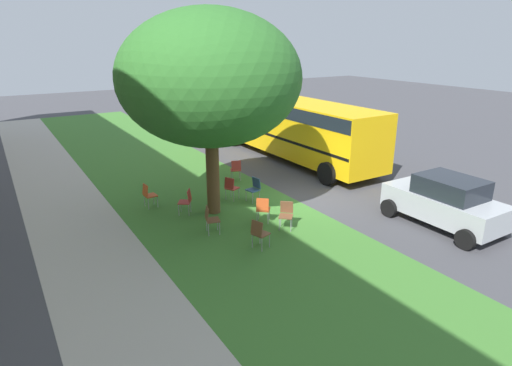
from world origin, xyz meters
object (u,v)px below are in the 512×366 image
chair_2 (186,200)px  chair_5 (236,168)px  chair_6 (254,187)px  chair_8 (259,232)px  chair_7 (231,187)px  chair_3 (286,213)px  chair_4 (148,194)px  chair_0 (263,208)px  chair_1 (210,218)px  parked_car (445,201)px  street_tree (210,79)px  school_bus (294,124)px

chair_2 → chair_5: size_ratio=1.00×
chair_6 → chair_8: same height
chair_2 → chair_7: same height
chair_3 → chair_6: size_ratio=1.00×
chair_6 → chair_4: bearing=68.4°
chair_0 → chair_1: 1.81m
chair_7 → chair_0: bearing=176.9°
chair_1 → chair_5: 5.28m
chair_3 → chair_7: same height
chair_4 → chair_6: (-1.39, -3.52, 0.00)m
chair_4 → chair_7: 2.97m
chair_0 → chair_2: size_ratio=1.00×
chair_1 → chair_7: size_ratio=1.00×
chair_3 → chair_5: bearing=-11.5°
chair_2 → parked_car: 8.39m
street_tree → chair_8: (-3.14, 0.13, -4.00)m
chair_2 → street_tree: bearing=-110.1°
chair_1 → chair_2: bearing=0.4°
chair_7 → chair_8: (-3.87, 1.21, 0.00)m
street_tree → chair_4: 4.65m
school_bus → chair_3: bearing=141.9°
street_tree → chair_4: street_tree is taller
chair_1 → chair_3: same height
chair_1 → school_bus: school_bus is taller
chair_1 → school_bus: size_ratio=0.08×
chair_5 → chair_0: bearing=161.8°
chair_3 → school_bus: 8.47m
chair_2 → chair_8: (-3.46, -0.74, 0.00)m
chair_2 → chair_4: (1.27, 0.90, 0.00)m
chair_2 → school_bus: size_ratio=0.08×
chair_8 → chair_3: bearing=-63.4°
street_tree → chair_6: 4.37m
street_tree → chair_3: 4.85m
chair_0 → chair_3: (-0.75, -0.39, 0.00)m
chair_3 → chair_8: (-0.73, 1.46, 0.00)m
chair_1 → chair_5: bearing=-37.7°
chair_6 → chair_1: bearing=123.0°
chair_5 → chair_3: bearing=168.5°
street_tree → chair_1: (-1.50, 0.85, -4.00)m
chair_1 → chair_8: 1.79m
street_tree → chair_5: size_ratio=7.58×
chair_8 → chair_7: bearing=-17.3°
chair_3 → chair_1: bearing=67.5°
chair_5 → parked_car: (-7.57, -3.33, 0.32)m
street_tree → chair_3: (-2.40, -1.34, -4.00)m
chair_2 → chair_8: same height
chair_1 → chair_0: bearing=-95.0°
chair_4 → parked_car: 9.90m
chair_3 → parked_car: parked_car is taller
chair_1 → chair_4: 3.22m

